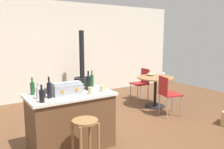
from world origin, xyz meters
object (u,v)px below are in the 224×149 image
(cup_1, at_px, (47,91))
(wine_glass, at_px, (163,74))
(wood_stove, at_px, (82,84))
(bottle_6, at_px, (32,88))
(bottle_5, at_px, (38,93))
(bottle_2, at_px, (49,90))
(bottle_4, at_px, (42,96))
(cup_3, at_px, (91,91))
(kitchen_island, at_px, (71,121))
(serving_bowl, at_px, (150,74))
(dining_table, at_px, (155,84))
(wooden_stool, at_px, (85,134))
(bottle_1, at_px, (92,81))
(folding_chair_far, at_px, (142,82))
(bottle_0, at_px, (86,84))
(cup_0, at_px, (102,89))
(toolbox, at_px, (67,89))
(bottle_3, at_px, (88,83))
(folding_chair_near, at_px, (168,92))
(cup_2, at_px, (43,93))

(cup_1, xyz_separation_m, wine_glass, (2.92, 0.45, -0.07))
(wood_stove, height_order, bottle_6, wood_stove)
(bottle_5, xyz_separation_m, wine_glass, (3.12, 0.69, -0.11))
(bottle_2, bearing_deg, bottle_4, -133.52)
(bottle_2, distance_m, cup_3, 0.61)
(cup_3, relative_size, wine_glass, 0.77)
(kitchen_island, relative_size, serving_bowl, 7.22)
(wood_stove, relative_size, serving_bowl, 10.52)
(kitchen_island, bearing_deg, dining_table, 18.59)
(bottle_2, xyz_separation_m, serving_bowl, (2.99, 1.20, -0.22))
(wooden_stool, distance_m, serving_bowl, 3.27)
(bottle_4, relative_size, cup_3, 2.17)
(bottle_1, distance_m, cup_3, 0.49)
(folding_chair_far, bearing_deg, wine_glass, -96.54)
(bottle_0, bearing_deg, bottle_1, 24.44)
(dining_table, relative_size, bottle_1, 3.07)
(bottle_6, bearing_deg, cup_0, -21.97)
(wooden_stool, height_order, folding_chair_far, folding_chair_far)
(bottle_6, bearing_deg, folding_chair_far, 22.44)
(dining_table, height_order, toolbox, toolbox)
(toolbox, xyz_separation_m, bottle_4, (-0.44, -0.23, 0.01))
(toolbox, xyz_separation_m, wine_glass, (2.68, 0.66, -0.11))
(bottle_3, xyz_separation_m, bottle_5, (-0.83, -0.10, -0.03))
(folding_chair_near, distance_m, bottle_0, 2.06)
(folding_chair_far, height_order, bottle_4, bottle_4)
(wooden_stool, relative_size, cup_1, 5.81)
(kitchen_island, bearing_deg, cup_3, -38.85)
(folding_chair_near, distance_m, wine_glass, 0.58)
(bottle_1, height_order, cup_3, bottle_1)
(cup_1, xyz_separation_m, serving_bowl, (2.94, 0.92, -0.14))
(cup_0, relative_size, cup_3, 1.08)
(folding_chair_far, xyz_separation_m, bottle_6, (-3.23, -1.34, 0.48))
(bottle_4, bearing_deg, bottle_1, 25.15)
(bottle_2, bearing_deg, wood_stove, 55.64)
(cup_2, height_order, cup_3, cup_3)
(toolbox, relative_size, cup_1, 3.77)
(bottle_3, distance_m, bottle_6, 0.86)
(dining_table, xyz_separation_m, folding_chair_far, (0.13, 0.68, -0.06))
(cup_3, bearing_deg, folding_chair_near, 11.54)
(bottle_4, xyz_separation_m, serving_bowl, (3.14, 1.36, -0.19))
(bottle_3, height_order, cup_3, bottle_3)
(wood_stove, distance_m, cup_0, 2.74)
(dining_table, bearing_deg, cup_3, -155.45)
(bottle_0, bearing_deg, serving_bowl, 22.73)
(folding_chair_far, bearing_deg, bottle_2, -151.91)
(bottle_2, bearing_deg, bottle_3, 11.43)
(folding_chair_far, relative_size, bottle_5, 3.73)
(bottle_4, xyz_separation_m, cup_2, (0.09, 0.30, -0.04))
(bottle_5, distance_m, cup_2, 0.13)
(folding_chair_far, relative_size, bottle_2, 2.80)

